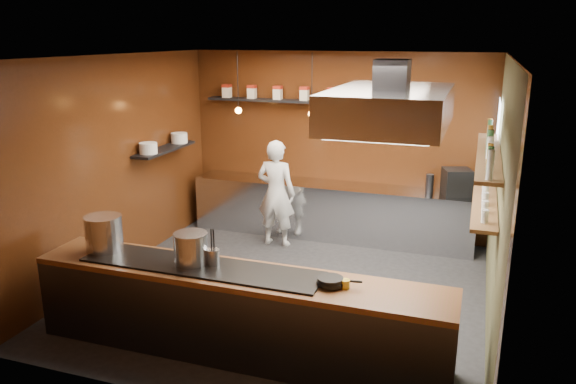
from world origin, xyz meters
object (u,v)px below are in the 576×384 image
at_px(stockpot_large, 104,233).
at_px(chef, 276,193).
at_px(extractor_hood, 390,107).
at_px(espresso_machine, 457,182).
at_px(stockpot_small, 191,248).

distance_m(stockpot_large, chef, 3.23).
bearing_deg(stockpot_large, chef, 73.99).
distance_m(extractor_hood, espresso_machine, 3.04).
height_order(stockpot_small, espresso_machine, espresso_machine).
bearing_deg(espresso_machine, stockpot_large, -151.77).
relative_size(stockpot_large, espresso_machine, 1.02).
bearing_deg(extractor_hood, stockpot_large, -158.43).
bearing_deg(stockpot_small, espresso_machine, 56.91).
bearing_deg(stockpot_large, stockpot_small, -1.68).
bearing_deg(extractor_hood, stockpot_small, -146.88).
bearing_deg(espresso_machine, stockpot_small, -141.36).
relative_size(extractor_hood, chef, 1.18).
bearing_deg(stockpot_small, chef, 93.81).
bearing_deg(espresso_machine, extractor_hood, -122.44).
relative_size(extractor_hood, espresso_machine, 5.05).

